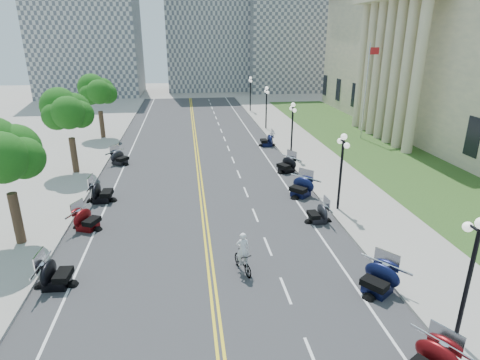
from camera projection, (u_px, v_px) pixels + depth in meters
name	position (u px, v px, depth m)	size (l,w,h in m)	color
ground	(208.00, 250.00, 21.17)	(160.00, 160.00, 0.00)	gray
road	(201.00, 185.00, 30.48)	(16.00, 90.00, 0.01)	#333335
centerline_yellow_a	(199.00, 185.00, 30.47)	(0.12, 90.00, 0.00)	yellow
centerline_yellow_b	(202.00, 184.00, 30.50)	(0.12, 90.00, 0.00)	yellow
edge_line_north	(283.00, 181.00, 31.28)	(0.12, 90.00, 0.00)	white
edge_line_south	(114.00, 188.00, 29.68)	(0.12, 90.00, 0.00)	white
lane_dash_4	(313.00, 358.00, 14.11)	(0.12, 2.00, 0.00)	white
lane_dash_5	(286.00, 290.00, 17.83)	(0.12, 2.00, 0.00)	white
lane_dash_6	(268.00, 246.00, 21.56)	(0.12, 2.00, 0.00)	white
lane_dash_7	(255.00, 215.00, 25.29)	(0.12, 2.00, 0.00)	white
lane_dash_8	(246.00, 192.00, 29.02)	(0.12, 2.00, 0.00)	white
lane_dash_9	(239.00, 174.00, 32.75)	(0.12, 2.00, 0.00)	white
lane_dash_10	(233.00, 160.00, 36.47)	(0.12, 2.00, 0.00)	white
lane_dash_11	(228.00, 148.00, 40.20)	(0.12, 2.00, 0.00)	white
lane_dash_12	(225.00, 139.00, 43.93)	(0.12, 2.00, 0.00)	white
lane_dash_13	(221.00, 131.00, 47.66)	(0.12, 2.00, 0.00)	white
lane_dash_14	(218.00, 124.00, 51.39)	(0.12, 2.00, 0.00)	white
lane_dash_15	(216.00, 118.00, 55.11)	(0.12, 2.00, 0.00)	white
lane_dash_16	(214.00, 113.00, 58.84)	(0.12, 2.00, 0.00)	white
lane_dash_17	(212.00, 108.00, 62.57)	(0.12, 2.00, 0.00)	white
lane_dash_18	(210.00, 104.00, 66.30)	(0.12, 2.00, 0.00)	white
lane_dash_19	(209.00, 100.00, 70.02)	(0.12, 2.00, 0.00)	white
sidewalk_north	(333.00, 178.00, 31.78)	(5.00, 90.00, 0.15)	#9E9991
sidewalk_south	(56.00, 190.00, 29.14)	(5.00, 90.00, 0.15)	#9E9991
lawn	(372.00, 148.00, 40.12)	(9.00, 60.00, 0.10)	#356023
distant_block_a	(86.00, 22.00, 72.27)	(18.00, 14.00, 26.00)	gray
distant_block_b	(206.00, 12.00, 79.94)	(16.00, 12.00, 30.00)	gray
distant_block_c	(297.00, 34.00, 80.76)	(20.00, 14.00, 22.00)	gray
street_lamp_1	(468.00, 283.00, 13.90)	(0.50, 1.20, 4.90)	black
street_lamp_2	(341.00, 173.00, 25.09)	(0.50, 1.20, 4.90)	black
street_lamp_3	(292.00, 130.00, 36.27)	(0.50, 1.20, 4.90)	black
street_lamp_4	(266.00, 108.00, 47.45)	(0.50, 1.20, 4.90)	black
street_lamp_5	(250.00, 94.00, 58.64)	(0.50, 1.20, 4.90)	black
flagpole	(365.00, 93.00, 42.22)	(1.10, 0.20, 10.00)	silver
tree_2	(5.00, 161.00, 20.16)	(4.80, 4.80, 9.20)	#235619
tree_3	(68.00, 116.00, 31.34)	(4.80, 4.80, 9.20)	#235619
tree_4	(98.00, 95.00, 42.53)	(4.80, 4.80, 9.20)	#235619
motorcycle_n_4	(379.00, 278.00, 17.48)	(2.08, 2.08, 1.45)	black
motorcycle_n_6	(318.00, 213.00, 24.17)	(1.80, 1.80, 1.26)	black
motorcycle_n_7	(301.00, 186.00, 28.07)	(2.14, 2.14, 1.50)	black
motorcycle_n_8	(286.00, 164.00, 33.07)	(2.01, 2.01, 1.41)	black
motorcycle_n_10	(267.00, 140.00, 40.88)	(1.95, 1.95, 1.37)	black
motorcycle_s_5	(55.00, 273.00, 17.92)	(2.02, 2.02, 1.42)	black
motorcycle_s_6	(87.00, 218.00, 23.27)	(1.95, 1.95, 1.37)	#590A0C
motorcycle_s_7	(101.00, 191.00, 27.13)	(2.16, 2.16, 1.51)	black
motorcycle_s_9	(120.00, 157.00, 35.05)	(1.94, 1.94, 1.36)	black
bicycle	(243.00, 262.00, 19.06)	(0.52, 1.82, 1.10)	#A51414
cyclist_rider	(243.00, 235.00, 18.58)	(0.63, 0.42, 1.74)	white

